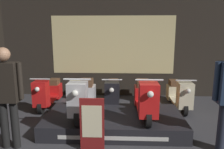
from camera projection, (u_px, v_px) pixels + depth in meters
shop_wall_back at (113, 43)px, 6.51m from camera, size 6.59×0.09×3.20m
display_platform at (114, 121)px, 4.48m from camera, size 2.77×1.40×0.29m
scooter_display_left at (83, 98)px, 4.40m from camera, size 0.48×1.54×0.87m
scooter_display_right at (145, 98)px, 4.35m from camera, size 0.48×1.54×0.87m
scooter_backrow_0 at (49, 93)px, 5.76m from camera, size 0.48×1.54×0.87m
scooter_backrow_1 at (80, 93)px, 5.73m from camera, size 0.48×1.54×0.87m
scooter_backrow_2 at (113, 94)px, 5.69m from camera, size 0.48×1.54×0.87m
scooter_backrow_3 at (146, 94)px, 5.66m from camera, size 0.48×1.54×0.87m
scooter_backrow_4 at (179, 95)px, 5.62m from camera, size 0.48×1.54×0.87m
person_left_browsing at (6, 91)px, 3.57m from camera, size 0.57×0.23×1.72m
price_sign_board at (92, 125)px, 3.56m from camera, size 0.40×0.04×0.91m
street_bollard at (2, 106)px, 4.46m from camera, size 0.12×0.12×0.93m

